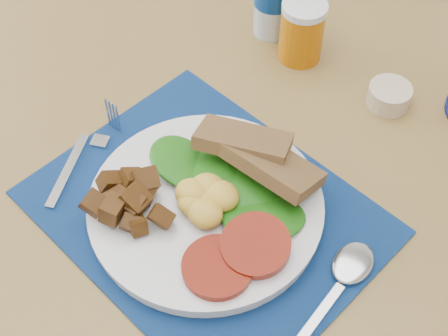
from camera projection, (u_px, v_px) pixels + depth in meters
name	position (u px, v px, depth m)	size (l,w,h in m)	color
table	(216.00, 150.00, 0.99)	(1.40, 0.90, 0.75)	brown
placemat	(206.00, 212.00, 0.81)	(0.43, 0.33, 0.00)	black
breakfast_plate	(200.00, 202.00, 0.80)	(0.30, 0.30, 0.07)	silver
fork	(89.00, 151.00, 0.87)	(0.06, 0.18, 0.00)	#B2B5BA
spoon	(341.00, 281.00, 0.75)	(0.05, 0.20, 0.01)	#B2B5BA
juice_glass	(302.00, 33.00, 0.97)	(0.07, 0.07, 0.09)	#B76004
ramekin	(389.00, 96.00, 0.92)	(0.06, 0.06, 0.03)	#C5AE90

